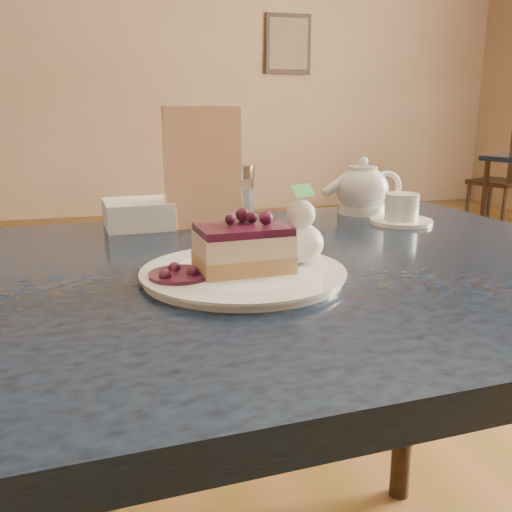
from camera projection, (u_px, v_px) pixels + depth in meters
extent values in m
cube|color=tan|center=(96.00, 51.00, 5.09)|extent=(8.00, 0.02, 3.00)
cube|color=black|center=(288.00, 44.00, 5.49)|extent=(0.45, 0.03, 0.55)
cube|color=#132135|center=(233.00, 282.00, 0.85)|extent=(1.33, 0.93, 0.04)
cylinder|color=black|center=(408.00, 368.00, 1.46)|extent=(0.05, 0.05, 0.75)
cylinder|color=white|center=(243.00, 274.00, 0.79)|extent=(0.28, 0.28, 0.01)
cube|color=#B87F41|center=(243.00, 262.00, 0.79)|extent=(0.13, 0.10, 0.02)
cube|color=beige|center=(243.00, 243.00, 0.78)|extent=(0.13, 0.10, 0.03)
cube|color=#3B0F24|center=(243.00, 229.00, 0.78)|extent=(0.13, 0.09, 0.01)
ellipsoid|color=white|center=(300.00, 243.00, 0.82)|extent=(0.07, 0.07, 0.06)
cylinder|color=#3B0F24|center=(180.00, 275.00, 0.76)|extent=(0.08, 0.08, 0.01)
cylinder|color=white|center=(401.00, 221.00, 1.17)|extent=(0.13, 0.13, 0.01)
cylinder|color=white|center=(402.00, 207.00, 1.16)|extent=(0.07, 0.07, 0.05)
ellipsoid|color=white|center=(362.00, 191.00, 1.27)|extent=(0.12, 0.12, 0.10)
cylinder|color=white|center=(363.00, 166.00, 1.25)|extent=(0.06, 0.06, 0.01)
cylinder|color=white|center=(329.00, 192.00, 1.25)|extent=(0.06, 0.02, 0.05)
cube|color=#FFF1BB|center=(203.00, 168.00, 1.11)|extent=(0.15, 0.04, 0.23)
cylinder|color=white|center=(240.00, 199.00, 1.18)|extent=(0.06, 0.06, 0.09)
cylinder|color=silver|center=(239.00, 171.00, 1.17)|extent=(0.06, 0.06, 0.03)
cube|color=white|center=(138.00, 214.00, 1.12)|extent=(0.14, 0.14, 0.05)
cylinder|color=black|center=(484.00, 201.00, 4.34)|extent=(0.04, 0.04, 0.64)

